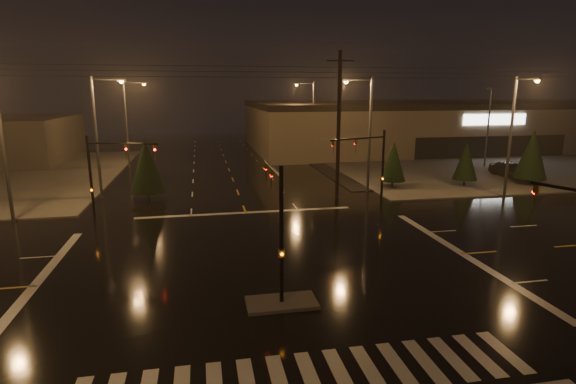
% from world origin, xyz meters
% --- Properties ---
extents(ground, '(140.00, 140.00, 0.00)m').
position_xyz_m(ground, '(0.00, 0.00, 0.00)').
color(ground, black).
rests_on(ground, ground).
extents(sidewalk_ne, '(36.00, 36.00, 0.12)m').
position_xyz_m(sidewalk_ne, '(30.00, 30.00, 0.06)').
color(sidewalk_ne, '#46443E').
rests_on(sidewalk_ne, ground).
extents(median_island, '(3.00, 1.60, 0.15)m').
position_xyz_m(median_island, '(0.00, -4.00, 0.07)').
color(median_island, '#46443E').
rests_on(median_island, ground).
extents(crosswalk, '(15.00, 2.60, 0.01)m').
position_xyz_m(crosswalk, '(0.00, -9.00, 0.01)').
color(crosswalk, beige).
rests_on(crosswalk, ground).
extents(stop_bar_far, '(16.00, 0.50, 0.01)m').
position_xyz_m(stop_bar_far, '(0.00, 11.00, 0.01)').
color(stop_bar_far, beige).
rests_on(stop_bar_far, ground).
extents(parking_lot, '(50.00, 24.00, 0.08)m').
position_xyz_m(parking_lot, '(35.00, 28.00, 0.04)').
color(parking_lot, black).
rests_on(parking_lot, ground).
extents(retail_building, '(60.20, 28.30, 7.20)m').
position_xyz_m(retail_building, '(35.00, 45.99, 3.84)').
color(retail_building, '#776655').
rests_on(retail_building, ground).
extents(signal_mast_median, '(0.25, 4.59, 6.00)m').
position_xyz_m(signal_mast_median, '(0.00, -3.07, 3.75)').
color(signal_mast_median, black).
rests_on(signal_mast_median, ground).
extents(signal_mast_ne, '(4.84, 1.86, 6.00)m').
position_xyz_m(signal_mast_ne, '(9.50, 10.14, 3.79)').
color(signal_mast_ne, black).
rests_on(signal_mast_ne, ground).
extents(signal_mast_nw, '(4.84, 1.86, 6.00)m').
position_xyz_m(signal_mast_nw, '(-9.50, 10.14, 3.79)').
color(signal_mast_nw, black).
rests_on(signal_mast_nw, ground).
extents(streetlight_1, '(2.77, 0.32, 10.00)m').
position_xyz_m(streetlight_1, '(-11.18, 18.00, 5.80)').
color(streetlight_1, '#38383A').
rests_on(streetlight_1, ground).
extents(streetlight_2, '(2.77, 0.32, 10.00)m').
position_xyz_m(streetlight_2, '(-11.18, 34.00, 5.80)').
color(streetlight_2, '#38383A').
rests_on(streetlight_2, ground).
extents(streetlight_3, '(2.77, 0.32, 10.00)m').
position_xyz_m(streetlight_3, '(11.18, 16.00, 5.80)').
color(streetlight_3, '#38383A').
rests_on(streetlight_3, ground).
extents(streetlight_4, '(2.77, 0.32, 10.00)m').
position_xyz_m(streetlight_4, '(11.18, 36.00, 5.80)').
color(streetlight_4, '#38383A').
rests_on(streetlight_4, ground).
extents(streetlight_5, '(0.32, 2.77, 10.00)m').
position_xyz_m(streetlight_5, '(-16.00, 11.18, 5.80)').
color(streetlight_5, '#38383A').
rests_on(streetlight_5, ground).
extents(streetlight_6, '(0.32, 2.77, 10.00)m').
position_xyz_m(streetlight_6, '(22.00, 11.18, 5.80)').
color(streetlight_6, '#38383A').
rests_on(streetlight_6, ground).
extents(utility_pole_1, '(2.20, 0.32, 12.00)m').
position_xyz_m(utility_pole_1, '(8.00, 14.00, 6.13)').
color(utility_pole_1, black).
rests_on(utility_pole_1, ground).
extents(conifer_0, '(2.33, 2.33, 4.34)m').
position_xyz_m(conifer_0, '(14.32, 17.08, 2.52)').
color(conifer_0, black).
rests_on(conifer_0, ground).
extents(conifer_1, '(2.26, 2.26, 4.22)m').
position_xyz_m(conifer_1, '(21.28, 16.36, 2.46)').
color(conifer_1, black).
rests_on(conifer_1, ground).
extents(conifer_2, '(2.98, 2.98, 5.36)m').
position_xyz_m(conifer_2, '(27.81, 15.80, 3.03)').
color(conifer_2, black).
rests_on(conifer_2, ground).
extents(conifer_3, '(2.83, 2.83, 5.13)m').
position_xyz_m(conifer_3, '(-7.51, 16.43, 2.91)').
color(conifer_3, black).
rests_on(conifer_3, ground).
extents(car_parked, '(2.02, 4.94, 1.68)m').
position_xyz_m(car_parked, '(28.52, 19.62, 0.84)').
color(car_parked, black).
rests_on(car_parked, ground).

